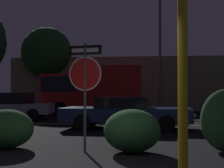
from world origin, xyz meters
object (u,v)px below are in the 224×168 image
at_px(passing_car_2, 126,112).
at_px(tree_1, 47,53).
at_px(hedge_bush_2, 132,131).
at_px(delivery_truck, 91,89).
at_px(hedge_bush_1, 7,129).
at_px(yellow_pole_right, 183,81).
at_px(passing_car_1, 14,106).
at_px(stop_sign, 85,76).
at_px(street_lamp, 160,26).

relative_size(passing_car_2, tree_1, 0.77).
bearing_deg(hedge_bush_2, delivery_truck, 104.00).
relative_size(hedge_bush_1, delivery_truck, 0.22).
relative_size(yellow_pole_right, delivery_truck, 0.50).
xyz_separation_m(passing_car_1, delivery_truck, (3.33, 3.93, 0.94)).
relative_size(hedge_bush_2, tree_1, 0.20).
xyz_separation_m(stop_sign, passing_car_2, (0.69, 4.70, -1.14)).
xyz_separation_m(hedge_bush_1, passing_car_2, (2.71, 4.42, 0.15)).
height_order(yellow_pole_right, hedge_bush_1, yellow_pole_right).
distance_m(passing_car_1, tree_1, 9.35).
distance_m(passing_car_2, tree_1, 14.34).
distance_m(hedge_bush_1, delivery_truck, 11.90).
relative_size(hedge_bush_2, street_lamp, 0.16).
height_order(hedge_bush_1, passing_car_1, passing_car_1).
xyz_separation_m(delivery_truck, tree_1, (-4.30, 4.54, 2.89)).
relative_size(stop_sign, hedge_bush_2, 1.93).
relative_size(hedge_bush_2, passing_car_2, 0.26).
relative_size(hedge_bush_2, passing_car_1, 0.32).
bearing_deg(street_lamp, hedge_bush_2, -96.18).
relative_size(passing_car_1, tree_1, 0.63).
relative_size(yellow_pole_right, passing_car_2, 0.61).
distance_m(stop_sign, tree_1, 17.99).
height_order(yellow_pole_right, delivery_truck, yellow_pole_right).
bearing_deg(passing_car_2, yellow_pole_right, 13.00).
xyz_separation_m(stop_sign, yellow_pole_right, (1.92, -2.68, -0.24)).
bearing_deg(stop_sign, street_lamp, 88.93).
distance_m(yellow_pole_right, delivery_truck, 15.29).
height_order(stop_sign, hedge_bush_1, stop_sign).
bearing_deg(passing_car_1, delivery_truck, -45.29).
xyz_separation_m(hedge_bush_2, passing_car_2, (-0.41, 4.64, 0.13)).
distance_m(passing_car_1, passing_car_2, 6.88).
height_order(stop_sign, hedge_bush_2, stop_sign).
height_order(hedge_bush_1, passing_car_2, passing_car_2).
bearing_deg(stop_sign, hedge_bush_2, 13.29).
height_order(street_lamp, tree_1, street_lamp).
distance_m(stop_sign, yellow_pole_right, 3.30).
relative_size(hedge_bush_1, hedge_bush_2, 1.02).
height_order(passing_car_2, tree_1, tree_1).
xyz_separation_m(yellow_pole_right, street_lamp, (0.47, 14.61, 3.90)).
distance_m(hedge_bush_2, passing_car_2, 4.66).
relative_size(stop_sign, hedge_bush_1, 1.88).
relative_size(stop_sign, tree_1, 0.39).
xyz_separation_m(stop_sign, tree_1, (-6.21, 16.66, 2.74)).
xyz_separation_m(hedge_bush_1, tree_1, (-4.19, 16.38, 4.03)).
distance_m(delivery_truck, street_lamp, 5.75).
relative_size(passing_car_2, delivery_truck, 0.81).
height_order(hedge_bush_1, tree_1, tree_1).
height_order(yellow_pole_right, passing_car_2, yellow_pole_right).
bearing_deg(passing_car_1, hedge_bush_2, -147.12).
bearing_deg(hedge_bush_2, passing_car_1, 127.93).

